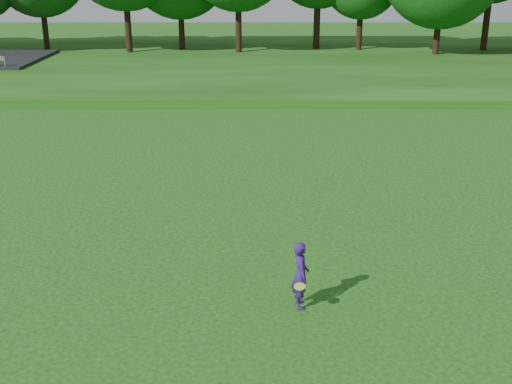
{
  "coord_description": "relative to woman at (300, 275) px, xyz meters",
  "views": [
    {
      "loc": [
        3.63,
        -13.64,
        7.36
      ],
      "look_at": [
        3.59,
        3.14,
        1.3
      ],
      "focal_mm": 45.0,
      "sensor_mm": 36.0,
      "label": 1
    }
  ],
  "objects": [
    {
      "name": "walking_path",
      "position": [
        -4.59,
        20.86,
        -0.77
      ],
      "size": [
        130.0,
        1.6,
        0.04
      ],
      "primitive_type": "cube",
      "color": "gray",
      "rests_on": "ground"
    },
    {
      "name": "woman",
      "position": [
        0.0,
        0.0,
        0.0
      ],
      "size": [
        0.45,
        0.91,
        1.58
      ],
      "color": "navy",
      "rests_on": "ground"
    },
    {
      "name": "berm",
      "position": [
        -4.59,
        34.86,
        -0.49
      ],
      "size": [
        130.0,
        30.0,
        0.6
      ],
      "primitive_type": "cube",
      "color": "#1A420C",
      "rests_on": "ground"
    },
    {
      "name": "ground",
      "position": [
        -4.59,
        0.86,
        -0.79
      ],
      "size": [
        140.0,
        140.0,
        0.0
      ],
      "primitive_type": "plane",
      "color": "#1A420C",
      "rests_on": "ground"
    }
  ]
}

